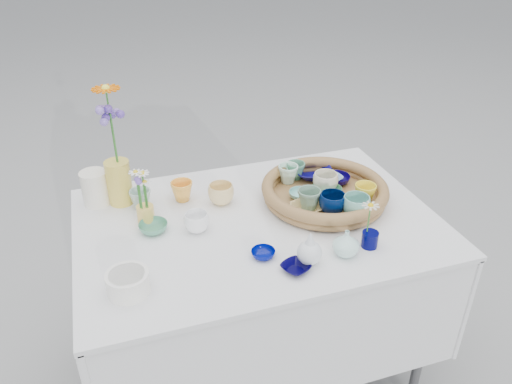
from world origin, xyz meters
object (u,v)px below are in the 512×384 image
object	(u,v)px
display_table	(257,368)
wicker_tray	(324,192)
bud_vase_seafoam	(346,243)
tall_vase_yellow	(119,182)

from	to	relation	value
display_table	wicker_tray	size ratio (longest dim) A/B	2.66
bud_vase_seafoam	tall_vase_yellow	xyz separation A→B (m)	(-0.65, 0.55, 0.04)
wicker_tray	bud_vase_seafoam	size ratio (longest dim) A/B	5.29
display_table	bud_vase_seafoam	distance (m)	0.88
display_table	tall_vase_yellow	bearing A→B (deg)	148.27
wicker_tray	tall_vase_yellow	world-z (taller)	tall_vase_yellow
display_table	bud_vase_seafoam	size ratio (longest dim) A/B	14.07
wicker_tray	bud_vase_seafoam	distance (m)	0.33
tall_vase_yellow	display_table	bearing A→B (deg)	-31.73
bud_vase_seafoam	tall_vase_yellow	size ratio (longest dim) A/B	0.53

